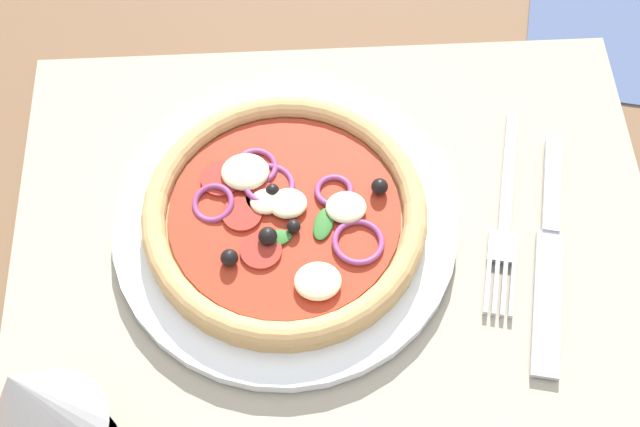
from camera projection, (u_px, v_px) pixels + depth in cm
name	position (u px, v px, depth cm)	size (l,w,h in cm)	color
ground_plane	(334.00, 237.00, 69.41)	(190.00, 140.00, 2.40)	brown
placemat	(335.00, 228.00, 68.20)	(48.78, 35.39, 0.40)	#A39984
plate	(286.00, 229.00, 67.28)	(25.88, 25.88, 1.11)	white
pizza	(285.00, 218.00, 65.85)	(21.10, 21.10, 2.68)	tan
fork	(505.00, 220.00, 68.06)	(5.37, 17.90, 0.44)	#B2B5BA
knife	(549.00, 254.00, 66.59)	(5.80, 19.90, 0.62)	#B2B5BA
wine_glass	(33.00, 405.00, 51.08)	(7.20, 7.20, 14.90)	silver
napkin	(617.00, 39.00, 77.64)	(15.38, 13.85, 0.36)	#425175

